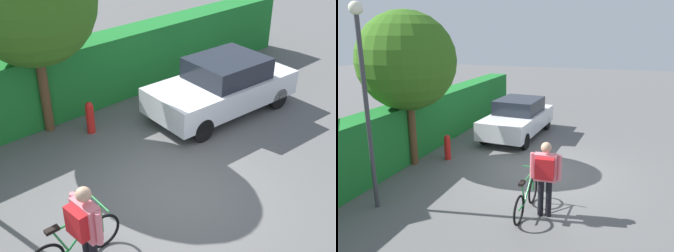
# 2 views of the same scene
# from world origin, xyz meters

# --- Properties ---
(ground_plane) EXTENTS (60.00, 60.00, 0.00)m
(ground_plane) POSITION_xyz_m (0.00, 0.00, 0.00)
(ground_plane) COLOR #595959
(hedge_row) EXTENTS (16.31, 0.90, 1.78)m
(hedge_row) POSITION_xyz_m (0.00, 4.46, 0.89)
(hedge_row) COLOR #1C732A
(hedge_row) RESTS_ON ground
(parked_car_near) EXTENTS (4.06, 1.97, 1.47)m
(parked_car_near) POSITION_xyz_m (3.18, 1.79, 0.74)
(parked_car_near) COLOR silver
(parked_car_near) RESTS_ON ground
(bicycle) EXTENTS (1.68, 0.50, 0.92)m
(bicycle) POSITION_xyz_m (-2.40, -0.17, 0.37)
(bicycle) COLOR black
(bicycle) RESTS_ON ground
(person_rider) EXTENTS (0.37, 0.68, 1.71)m
(person_rider) POSITION_xyz_m (-2.41, -0.58, 1.04)
(person_rider) COLOR black
(person_rider) RESTS_ON ground
(tree_kerbside) EXTENTS (2.85, 2.85, 4.57)m
(tree_kerbside) POSITION_xyz_m (-0.66, 3.93, 3.14)
(tree_kerbside) COLOR brown
(tree_kerbside) RESTS_ON ground
(fire_hydrant) EXTENTS (0.20, 0.20, 0.81)m
(fire_hydrant) POSITION_xyz_m (0.02, 3.15, 0.41)
(fire_hydrant) COLOR red
(fire_hydrant) RESTS_ON ground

